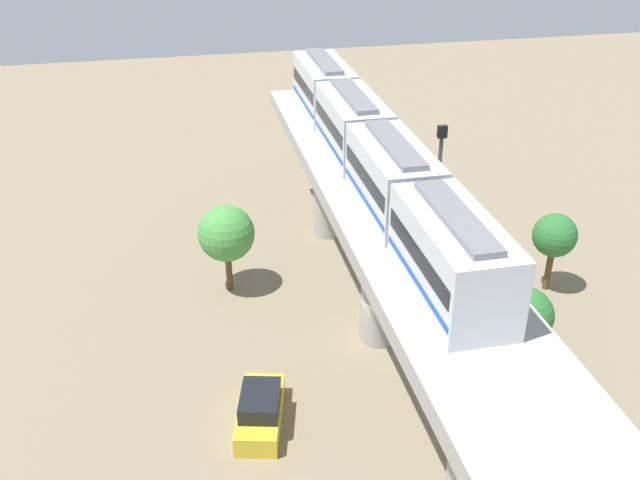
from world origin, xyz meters
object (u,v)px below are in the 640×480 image
at_px(tree_near_viaduct, 555,236).
at_px(tree_mid_lot, 525,316).
at_px(parked_car_yellow, 260,410).
at_px(signal_post, 435,214).
at_px(train, 371,149).
at_px(tree_far_corner, 226,234).

xyz_separation_m(tree_near_viaduct, tree_mid_lot, (4.72, 6.05, -0.46)).
bearing_deg(parked_car_yellow, signal_post, -131.60).
xyz_separation_m(train, signal_post, (-3.40, 0.37, -3.61)).
relative_size(parked_car_yellow, tree_mid_lot, 1.05).
distance_m(train, tree_near_viaduct, 12.22).
xyz_separation_m(parked_car_yellow, signal_post, (-10.11, -6.96, 4.98)).
bearing_deg(train, tree_near_viaduct, -179.74).
distance_m(tree_near_viaduct, tree_far_corner, 17.98).
height_order(tree_mid_lot, signal_post, signal_post).
xyz_separation_m(tree_far_corner, signal_post, (-10.32, 4.16, 2.19)).
height_order(tree_near_viaduct, tree_far_corner, tree_far_corner).
height_order(train, tree_near_viaduct, train).
distance_m(parked_car_yellow, tree_mid_lot, 12.91).
bearing_deg(tree_mid_lot, tree_far_corner, -37.28).
bearing_deg(parked_car_yellow, tree_mid_lot, -160.15).
xyz_separation_m(train, tree_near_viaduct, (-10.67, -0.05, -5.96)).
height_order(train, tree_mid_lot, train).
bearing_deg(tree_far_corner, train, 151.30).
bearing_deg(parked_car_yellow, tree_far_corner, -75.09).
bearing_deg(train, parked_car_yellow, 47.52).
distance_m(tree_mid_lot, tree_far_corner, 16.17).
relative_size(parked_car_yellow, tree_far_corner, 0.88).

